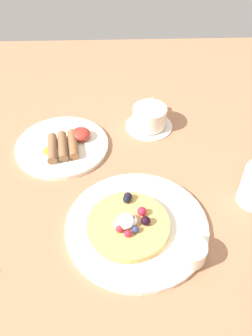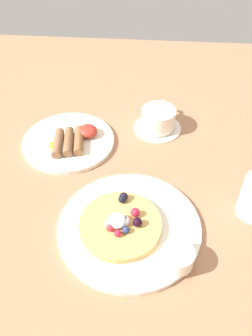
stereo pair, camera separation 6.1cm
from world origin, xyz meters
The scene contains 8 objects.
ground_plane centered at (0.00, 0.00, -1.50)cm, with size 191.94×143.25×3.00cm, color #A56F4E.
pancake_plate centered at (6.60, -10.79, 0.54)cm, with size 27.70×27.70×1.08cm, color white.
pancake_with_berries centered at (4.95, -11.33, 2.10)cm, with size 15.83×15.83×3.54cm.
syrup_ramekin centered at (15.50, -18.07, 2.82)cm, with size 5.84×5.84×3.37cm.
breakfast_plate centered at (-10.10, 13.46, 0.53)cm, with size 22.25×22.25×1.05cm, color silver.
fried_breakfast centered at (-8.97, 12.44, 2.10)cm, with size 12.99×11.59×2.77cm.
coffee_saucer centered at (11.51, 20.94, 0.34)cm, with size 12.02×12.02×0.69cm, color white.
coffee_cup centered at (11.54, 21.08, 3.30)cm, with size 8.54×11.27×5.03cm.
Camera 2 is at (9.28, -51.49, 57.03)cm, focal length 38.01 mm.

